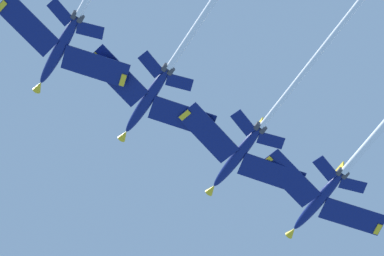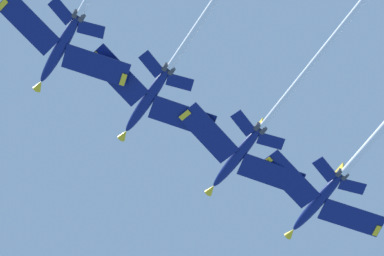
# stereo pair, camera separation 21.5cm
# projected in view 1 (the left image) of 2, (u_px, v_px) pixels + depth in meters

# --- Properties ---
(jet_inner_left) EXTENTS (24.46, 47.27, 16.42)m
(jet_inner_left) POSITION_uv_depth(u_px,v_px,m) (187.00, 41.00, 110.47)
(jet_inner_left) COLOR navy
(jet_centre) EXTENTS (27.16, 53.54, 19.39)m
(jet_centre) POSITION_uv_depth(u_px,v_px,m) (282.00, 100.00, 111.37)
(jet_centre) COLOR navy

